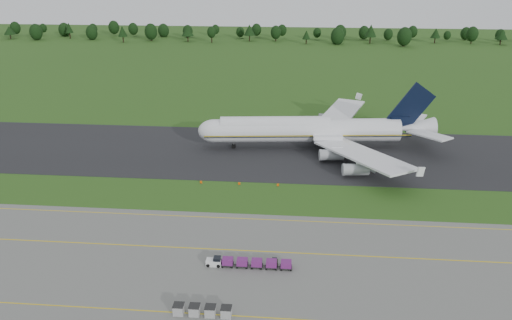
# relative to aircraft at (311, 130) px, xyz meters

# --- Properties ---
(ground) EXTENTS (600.00, 600.00, 0.00)m
(ground) POSITION_rel_aircraft_xyz_m (-18.20, -33.02, -5.36)
(ground) COLOR #264C17
(ground) RESTS_ON ground
(apron) EXTENTS (300.00, 52.00, 0.06)m
(apron) POSITION_rel_aircraft_xyz_m (-18.20, -67.02, -5.33)
(apron) COLOR #62635E
(apron) RESTS_ON ground
(taxiway) EXTENTS (300.00, 40.00, 0.08)m
(taxiway) POSITION_rel_aircraft_xyz_m (-18.20, -5.02, -5.32)
(taxiway) COLOR black
(taxiway) RESTS_ON ground
(apron_markings) EXTENTS (300.00, 30.20, 0.01)m
(apron_markings) POSITION_rel_aircraft_xyz_m (-18.20, -60.00, -5.29)
(apron_markings) COLOR yellow
(apron_markings) RESTS_ON apron
(tree_line) EXTENTS (526.94, 22.47, 11.68)m
(tree_line) POSITION_rel_aircraft_xyz_m (-15.06, 188.41, 0.72)
(tree_line) COLOR black
(tree_line) RESTS_ON ground
(aircraft) EXTENTS (66.96, 64.76, 18.75)m
(aircraft) POSITION_rel_aircraft_xyz_m (0.00, 0.00, 0.00)
(aircraft) COLOR white
(aircraft) RESTS_ON ground
(baggage_train) EXTENTS (14.91, 1.58, 1.52)m
(baggage_train) POSITION_rel_aircraft_xyz_m (-11.75, -60.12, -4.48)
(baggage_train) COLOR silver
(baggage_train) RESTS_ON apron
(utility_cart) EXTENTS (1.89, 1.32, 1.04)m
(utility_cart) POSITION_rel_aircraft_xyz_m (-7.53, -59.31, -4.79)
(utility_cart) COLOR #272B1E
(utility_cart) RESTS_ON apron
(uld_row) EXTENTS (8.83, 1.63, 1.61)m
(uld_row) POSITION_rel_aircraft_xyz_m (-17.22, -73.20, -4.48)
(uld_row) COLOR #9D9D9D
(uld_row) RESTS_ON apron
(edge_markers) EXTENTS (18.82, 0.30, 0.60)m
(edge_markers) POSITION_rel_aircraft_xyz_m (-17.17, -26.53, -5.08)
(edge_markers) COLOR #FC5407
(edge_markers) RESTS_ON ground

